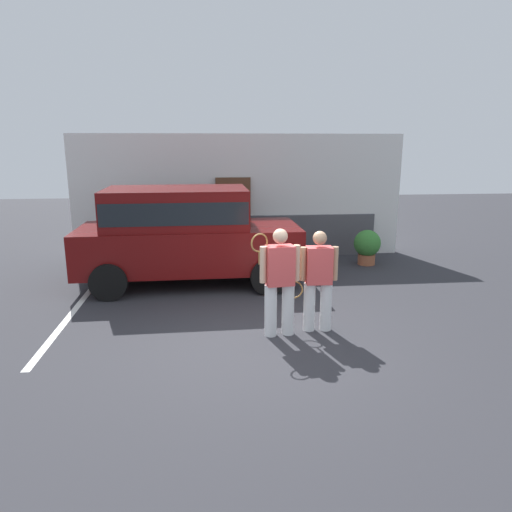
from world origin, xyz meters
TOP-DOWN VIEW (x-y plane):
  - ground_plane at (0.00, 0.00)m, footprint 40.00×40.00m
  - parking_stripe_0 at (-3.29, 1.50)m, footprint 0.12×4.40m
  - house_frontage at (-0.00, 5.65)m, footprint 8.59×0.40m
  - parked_suv at (-1.34, 3.19)m, footprint 4.63×2.23m
  - tennis_player_man at (0.24, 0.21)m, footprint 0.77×0.31m
  - tennis_player_woman at (0.88, 0.34)m, footprint 0.87×0.27m
  - potted_plant_by_porch at (3.08, 4.37)m, footprint 0.66×0.66m

SIDE VIEW (x-z plane):
  - ground_plane at x=0.00m, z-range 0.00..0.00m
  - parking_stripe_0 at x=-3.29m, z-range 0.00..0.01m
  - potted_plant_by_porch at x=3.08m, z-range 0.05..0.92m
  - tennis_player_woman at x=0.88m, z-range 0.03..1.66m
  - tennis_player_man at x=0.24m, z-range 0.04..1.74m
  - parked_suv at x=-1.34m, z-range 0.12..2.17m
  - house_frontage at x=0.00m, z-range -0.10..3.09m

